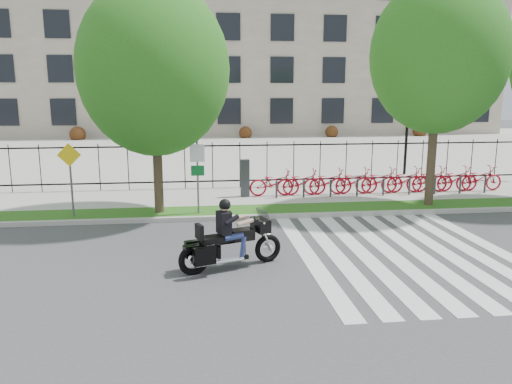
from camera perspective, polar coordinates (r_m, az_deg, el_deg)
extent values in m
plane|color=#3D3E40|center=(13.14, -3.46, -7.71)|extent=(120.00, 120.00, 0.00)
cube|color=#A7A59D|center=(17.04, -4.32, -2.98)|extent=(60.00, 0.20, 0.15)
cube|color=#255515|center=(17.86, -4.44, -2.31)|extent=(60.00, 1.50, 0.15)
cube|color=#9A9790|center=(20.30, -4.76, -0.65)|extent=(60.00, 3.50, 0.15)
cube|color=#9A9790|center=(37.64, -5.82, 4.85)|extent=(80.00, 34.00, 0.10)
cube|color=gray|center=(57.68, -6.48, 16.99)|extent=(60.00, 20.00, 20.00)
cylinder|color=black|center=(26.74, 16.81, 5.98)|extent=(0.14, 0.14, 4.00)
cylinder|color=black|center=(26.65, 17.05, 10.05)|extent=(0.06, 0.70, 0.70)
sphere|color=white|center=(26.51, 16.36, 10.30)|extent=(0.36, 0.36, 0.36)
sphere|color=white|center=(26.79, 17.75, 10.23)|extent=(0.36, 0.36, 0.36)
cylinder|color=#3D3021|center=(17.57, -11.17, 3.14)|extent=(0.32, 0.32, 3.38)
ellipsoid|color=#145613|center=(17.41, -11.58, 13.63)|extent=(5.05, 5.05, 5.81)
cylinder|color=#3D3021|center=(19.50, 19.46, 4.37)|extent=(0.32, 0.32, 3.96)
ellipsoid|color=#145613|center=(19.42, 20.15, 14.46)|extent=(4.82, 4.82, 5.55)
cube|color=#2D2D33|center=(19.98, -1.27, 1.60)|extent=(0.35, 0.25, 1.50)
imported|color=#B3091C|center=(20.17, 2.13, 1.07)|extent=(2.04, 0.71, 1.07)
cylinder|color=#2D2D33|center=(19.72, 2.35, 0.28)|extent=(0.08, 0.08, 0.70)
imported|color=#B3091C|center=(20.37, 5.19, 1.13)|extent=(2.04, 0.71, 1.07)
cylinder|color=#2D2D33|center=(19.92, 5.48, 0.36)|extent=(0.08, 0.08, 0.70)
imported|color=#B3091C|center=(20.63, 8.18, 1.19)|extent=(2.04, 0.71, 1.07)
cylinder|color=#2D2D33|center=(20.19, 8.53, 0.43)|extent=(0.08, 0.08, 0.70)
imported|color=#B3091C|center=(20.94, 11.08, 1.25)|extent=(2.04, 0.71, 1.07)
cylinder|color=#2D2D33|center=(20.51, 11.49, 0.49)|extent=(0.08, 0.08, 0.70)
imported|color=#B3091C|center=(21.30, 13.90, 1.30)|extent=(2.04, 0.71, 1.07)
cylinder|color=#2D2D33|center=(20.88, 14.36, 0.56)|extent=(0.08, 0.08, 0.70)
imported|color=#B3091C|center=(21.72, 16.62, 1.34)|extent=(2.04, 0.71, 1.07)
cylinder|color=#2D2D33|center=(21.30, 17.12, 0.62)|extent=(0.08, 0.08, 0.70)
imported|color=#B3091C|center=(22.18, 19.23, 1.38)|extent=(2.04, 0.71, 1.07)
cylinder|color=#2D2D33|center=(21.77, 19.77, 0.67)|extent=(0.08, 0.08, 0.70)
imported|color=#B3091C|center=(22.68, 21.72, 1.42)|extent=(2.04, 0.71, 1.07)
cylinder|color=#2D2D33|center=(22.28, 22.30, 0.72)|extent=(0.08, 0.08, 0.70)
imported|color=#B3091C|center=(23.23, 24.11, 1.45)|extent=(2.04, 0.71, 1.07)
cylinder|color=#2D2D33|center=(22.84, 24.71, 0.77)|extent=(0.08, 0.08, 0.70)
cylinder|color=#59595B|center=(17.24, -6.67, 1.64)|extent=(0.07, 0.07, 2.50)
cube|color=white|center=(17.08, -6.74, 4.43)|extent=(0.50, 0.03, 0.60)
cube|color=#0C6626|center=(17.16, -6.69, 2.44)|extent=(0.45, 0.03, 0.35)
cylinder|color=#59595B|center=(17.74, -20.36, 1.12)|extent=(0.07, 0.07, 2.40)
cube|color=yellow|center=(17.57, -20.60, 3.98)|extent=(0.78, 0.03, 0.78)
torus|color=black|center=(12.85, 1.36, -6.45)|extent=(0.73, 0.38, 0.73)
torus|color=black|center=(12.09, -7.13, -7.70)|extent=(0.78, 0.41, 0.77)
cube|color=black|center=(12.58, 0.52, -3.79)|extent=(0.49, 0.65, 0.32)
cube|color=#26262B|center=(12.55, 0.82, -2.68)|extent=(0.33, 0.55, 0.32)
cube|color=silver|center=(12.38, -2.98, -6.60)|extent=(0.72, 0.55, 0.42)
cube|color=black|center=(12.40, -1.65, -4.87)|extent=(0.67, 0.53, 0.27)
cube|color=black|center=(12.15, -4.59, -5.36)|extent=(0.82, 0.61, 0.15)
cube|color=black|center=(11.94, -6.49, -4.54)|extent=(0.22, 0.37, 0.36)
cube|color=black|center=(11.80, -5.90, -7.29)|extent=(0.55, 0.34, 0.42)
cube|color=black|center=(12.37, -6.95, -6.43)|extent=(0.55, 0.34, 0.42)
cube|color=black|center=(12.12, -3.70, -3.52)|extent=(0.38, 0.48, 0.55)
sphere|color=tan|center=(12.04, -3.58, -1.66)|extent=(0.24, 0.24, 0.24)
sphere|color=black|center=(12.03, -3.59, -1.47)|extent=(0.28, 0.28, 0.28)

